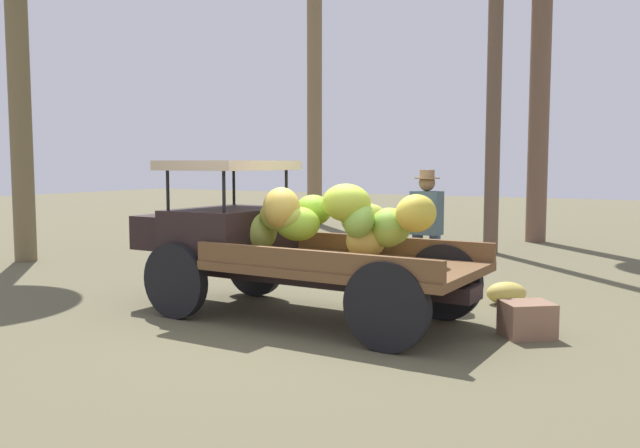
% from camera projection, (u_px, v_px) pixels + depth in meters
% --- Properties ---
extents(ground_plane, '(60.00, 60.00, 0.00)m').
position_uv_depth(ground_plane, '(301.00, 320.00, 7.95)').
color(ground_plane, brown).
extents(truck, '(4.52, 1.89, 1.90)m').
position_uv_depth(truck, '(286.00, 237.00, 8.15)').
color(truck, black).
rests_on(truck, ground).
extents(farmer, '(0.52, 0.47, 1.77)m').
position_uv_depth(farmer, '(426.00, 226.00, 9.02)').
color(farmer, '#475578').
rests_on(farmer, ground).
extents(wooden_crate, '(0.67, 0.65, 0.38)m').
position_uv_depth(wooden_crate, '(527.00, 319.00, 7.17)').
color(wooden_crate, '#88614B').
rests_on(wooden_crate, ground).
extents(loose_banana_bunch, '(0.64, 0.60, 0.30)m').
position_uv_depth(loose_banana_bunch, '(506.00, 293.00, 8.82)').
color(loose_banana_bunch, gold).
rests_on(loose_banana_bunch, ground).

